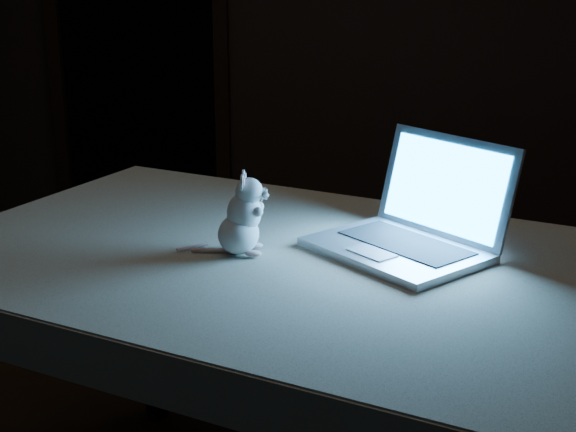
# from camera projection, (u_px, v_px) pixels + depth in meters

# --- Properties ---
(doorway) EXTENTS (1.06, 0.36, 2.13)m
(doorway) POSITION_uv_depth(u_px,v_px,m) (137.00, 38.00, 4.73)
(doorway) COLOR black
(doorway) RESTS_ON back_wall
(table) EXTENTS (1.77, 1.45, 0.82)m
(table) POSITION_uv_depth(u_px,v_px,m) (270.00, 406.00, 2.13)
(table) COLOR black
(table) RESTS_ON floor
(tablecloth) EXTENTS (1.98, 1.83, 0.11)m
(tablecloth) POSITION_uv_depth(u_px,v_px,m) (268.00, 276.00, 2.01)
(tablecloth) COLOR #BFB69D
(tablecloth) RESTS_ON table
(laptop) EXTENTS (0.53, 0.53, 0.27)m
(laptop) POSITION_uv_depth(u_px,v_px,m) (398.00, 200.00, 1.96)
(laptop) COLOR #B9B9BD
(laptop) RESTS_ON tablecloth
(plush_mouse) EXTENTS (0.20, 0.20, 0.20)m
(plush_mouse) POSITION_uv_depth(u_px,v_px,m) (238.00, 214.00, 1.97)
(plush_mouse) COLOR silver
(plush_mouse) RESTS_ON tablecloth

